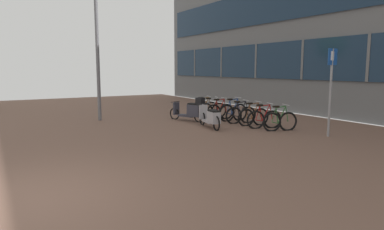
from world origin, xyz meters
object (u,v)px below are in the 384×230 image
Objects in this scene: bicycle_rack_05 at (220,111)px; bicycle_rack_06 at (212,110)px; bicycle_rack_07 at (205,108)px; scooter_mid at (191,110)px; lamp_post at (97,43)px; scooter_near at (211,118)px; bicycle_rack_01 at (264,119)px; parking_sign at (331,83)px; bicycle_rack_04 at (233,112)px; bicycle_rack_03 at (241,115)px; bicycle_rack_02 at (253,117)px; bicycle_rack_00 at (280,121)px.

bicycle_rack_05 reaches higher than bicycle_rack_06.
bicycle_rack_06 is (0.04, 0.66, -0.00)m from bicycle_rack_05.
scooter_mid is (-1.41, -1.20, 0.13)m from bicycle_rack_07.
scooter_near is at bearing -53.38° from lamp_post.
bicycle_rack_01 is 0.47× the size of parking_sign.
bicycle_rack_05 is 0.70× the size of scooter_near.
lamp_post is at bearing 126.64° from parking_sign.
bicycle_rack_07 is 6.28m from parking_sign.
bicycle_rack_07 is at bearing 89.87° from bicycle_rack_01.
bicycle_rack_04 is at bearing -86.29° from bicycle_rack_07.
bicycle_rack_04 reaches higher than bicycle_rack_03.
bicycle_rack_03 is 1.66m from scooter_near.
bicycle_rack_02 is 0.75× the size of scooter_mid.
parking_sign is (0.65, -2.81, 1.34)m from bicycle_rack_02.
lamp_post is at bearing 153.02° from bicycle_rack_05.
scooter_near is 0.67× the size of parking_sign.
bicycle_rack_04 is 0.79× the size of scooter_mid.
bicycle_rack_04 is at bearing -83.21° from bicycle_rack_06.
bicycle_rack_03 is at bearing 93.52° from bicycle_rack_00.
scooter_near is at bearing 126.66° from parking_sign.
parking_sign reaches higher than bicycle_rack_02.
bicycle_rack_06 is at bearing 96.79° from bicycle_rack_04.
scooter_mid is 0.63× the size of parking_sign.
scooter_mid is 5.47m from parking_sign.
bicycle_rack_00 is at bearing -86.75° from bicycle_rack_05.
bicycle_rack_03 is 0.94× the size of bicycle_rack_04.
bicycle_rack_00 reaches higher than bicycle_rack_01.
bicycle_rack_06 is 0.66m from bicycle_rack_07.
bicycle_rack_00 is 2.41m from scooter_near.
scooter_mid is 4.65m from lamp_post.
parking_sign is (0.72, -3.47, 1.34)m from bicycle_rack_03.
bicycle_rack_03 is 0.67m from bicycle_rack_04.
parking_sign is at bearing -83.31° from bicycle_rack_07.
scooter_mid is (-1.39, -0.54, 0.12)m from bicycle_rack_06.
bicycle_rack_04 is at bearing -73.07° from bicycle_rack_05.
bicycle_rack_00 is 7.77m from lamp_post.
scooter_mid reaches higher than bicycle_rack_00.
parking_sign is (0.71, -6.09, 1.35)m from bicycle_rack_07.
bicycle_rack_01 is 1.97m from bicycle_rack_04.
bicycle_rack_07 is (-0.13, 1.97, -0.02)m from bicycle_rack_04.
bicycle_rack_03 is at bearing 95.79° from bicycle_rack_02.
bicycle_rack_03 reaches higher than scooter_near.
bicycle_rack_00 is 2.10m from parking_sign.
bicycle_rack_06 is (-0.16, 1.31, -0.02)m from bicycle_rack_04.
bicycle_rack_02 reaches higher than scooter_near.
bicycle_rack_03 is at bearing -101.59° from bicycle_rack_04.
bicycle_rack_07 is (0.01, 2.63, -0.01)m from bicycle_rack_03.
bicycle_rack_06 is 5.55m from lamp_post.
bicycle_rack_06 is 0.66× the size of scooter_near.
bicycle_rack_07 is at bearing 89.85° from bicycle_rack_03.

